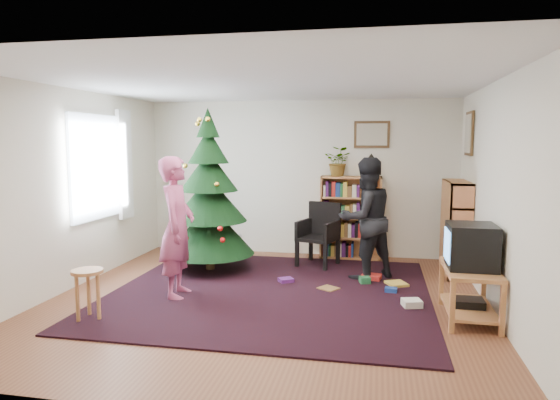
% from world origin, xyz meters
% --- Properties ---
extents(floor, '(5.00, 5.00, 0.00)m').
position_xyz_m(floor, '(0.00, 0.00, 0.00)').
color(floor, brown).
rests_on(floor, ground).
extents(ceiling, '(5.00, 5.00, 0.00)m').
position_xyz_m(ceiling, '(0.00, 0.00, 2.50)').
color(ceiling, white).
rests_on(ceiling, wall_back).
extents(wall_back, '(5.00, 0.02, 2.50)m').
position_xyz_m(wall_back, '(0.00, 2.50, 1.25)').
color(wall_back, silver).
rests_on(wall_back, floor).
extents(wall_front, '(5.00, 0.02, 2.50)m').
position_xyz_m(wall_front, '(0.00, -2.50, 1.25)').
color(wall_front, silver).
rests_on(wall_front, floor).
extents(wall_left, '(0.02, 5.00, 2.50)m').
position_xyz_m(wall_left, '(-2.50, 0.00, 1.25)').
color(wall_left, silver).
rests_on(wall_left, floor).
extents(wall_right, '(0.02, 5.00, 2.50)m').
position_xyz_m(wall_right, '(2.50, 0.00, 1.25)').
color(wall_right, silver).
rests_on(wall_right, floor).
extents(rug, '(3.80, 3.60, 0.02)m').
position_xyz_m(rug, '(0.00, 0.30, 0.01)').
color(rug, black).
rests_on(rug, floor).
extents(window_pane, '(0.04, 1.20, 1.40)m').
position_xyz_m(window_pane, '(-2.47, 0.60, 1.50)').
color(window_pane, silver).
rests_on(window_pane, wall_left).
extents(curtain, '(0.06, 0.35, 1.60)m').
position_xyz_m(curtain, '(-2.43, 1.30, 1.50)').
color(curtain, silver).
rests_on(curtain, wall_left).
extents(picture_back, '(0.55, 0.03, 0.42)m').
position_xyz_m(picture_back, '(1.15, 2.48, 1.95)').
color(picture_back, '#4C3319').
rests_on(picture_back, wall_back).
extents(picture_right, '(0.03, 0.50, 0.60)m').
position_xyz_m(picture_right, '(2.48, 1.75, 1.95)').
color(picture_right, '#4C3319').
rests_on(picture_right, wall_right).
extents(christmas_tree, '(1.27, 1.27, 2.31)m').
position_xyz_m(christmas_tree, '(-1.08, 1.17, 0.96)').
color(christmas_tree, '#3F2816').
rests_on(christmas_tree, rug).
extents(bookshelf_back, '(0.95, 0.30, 1.30)m').
position_xyz_m(bookshelf_back, '(0.85, 2.34, 0.66)').
color(bookshelf_back, '#BD6E43').
rests_on(bookshelf_back, floor).
extents(bookshelf_right, '(0.30, 0.95, 1.30)m').
position_xyz_m(bookshelf_right, '(2.34, 1.70, 0.66)').
color(bookshelf_right, '#BD6E43').
rests_on(bookshelf_right, floor).
extents(tv_stand, '(0.51, 0.93, 0.55)m').
position_xyz_m(tv_stand, '(2.22, -0.19, 0.33)').
color(tv_stand, '#BD6E43').
rests_on(tv_stand, floor).
extents(crt_tv, '(0.48, 0.52, 0.45)m').
position_xyz_m(crt_tv, '(2.22, -0.19, 0.78)').
color(crt_tv, black).
rests_on(crt_tv, tv_stand).
extents(armchair, '(0.65, 0.66, 0.94)m').
position_xyz_m(armchair, '(0.41, 1.80, 0.50)').
color(armchair, black).
rests_on(armchair, rug).
extents(stool, '(0.32, 0.32, 0.53)m').
position_xyz_m(stool, '(-1.65, -0.99, 0.41)').
color(stool, '#BD6E43').
rests_on(stool, floor).
extents(person_standing, '(0.48, 0.66, 1.67)m').
position_xyz_m(person_standing, '(-1.05, -0.06, 0.84)').
color(person_standing, '#AA446C').
rests_on(person_standing, rug).
extents(person_by_chair, '(1.01, 0.96, 1.63)m').
position_xyz_m(person_by_chair, '(1.11, 1.18, 0.82)').
color(person_by_chair, black).
rests_on(person_by_chair, rug).
extents(potted_plant, '(0.49, 0.46, 0.46)m').
position_xyz_m(potted_plant, '(0.65, 2.34, 1.53)').
color(potted_plant, gray).
rests_on(potted_plant, bookshelf_back).
extents(table_lamp, '(0.27, 0.27, 0.36)m').
position_xyz_m(table_lamp, '(1.15, 2.34, 1.54)').
color(table_lamp, '#A57F33').
rests_on(table_lamp, bookshelf_back).
extents(floor_clutter, '(1.75, 1.24, 0.08)m').
position_xyz_m(floor_clutter, '(1.11, 0.67, 0.04)').
color(floor_clutter, '#A51E19').
rests_on(floor_clutter, rug).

